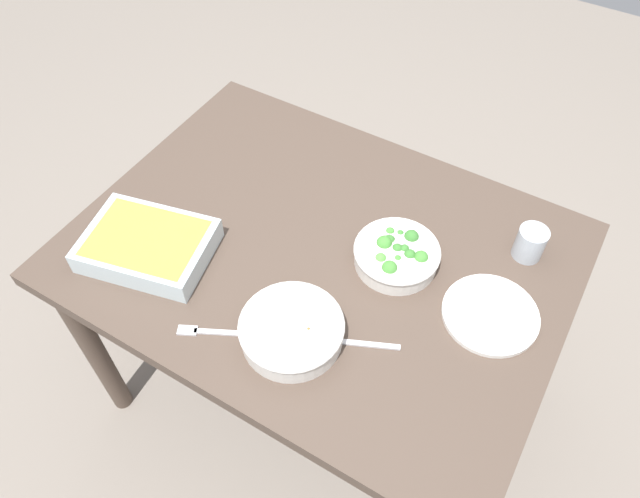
{
  "coord_description": "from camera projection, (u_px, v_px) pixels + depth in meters",
  "views": [
    {
      "loc": [
        0.48,
        -0.81,
        1.9
      ],
      "look_at": [
        0.0,
        0.0,
        0.74
      ],
      "focal_mm": 33.85,
      "sensor_mm": 36.0,
      "label": 1
    }
  ],
  "objects": [
    {
      "name": "dining_table",
      "position": [
        320.0,
        271.0,
        1.57
      ],
      "size": [
        1.2,
        0.9,
        0.74
      ],
      "color": "#4C3D33",
      "rests_on": "ground_plane"
    },
    {
      "name": "stew_bowl",
      "position": [
        292.0,
        330.0,
        1.31
      ],
      "size": [
        0.23,
        0.23,
        0.06
      ],
      "color": "silver",
      "rests_on": "dining_table"
    },
    {
      "name": "ground_plane",
      "position": [
        320.0,
        384.0,
        2.07
      ],
      "size": [
        6.0,
        6.0,
        0.0
      ],
      "primitive_type": "plane",
      "color": "slate"
    },
    {
      "name": "fork_on_table",
      "position": [
        211.0,
        332.0,
        1.34
      ],
      "size": [
        0.17,
        0.1,
        0.01
      ],
      "color": "silver",
      "rests_on": "dining_table"
    },
    {
      "name": "baking_dish",
      "position": [
        148.0,
        245.0,
        1.46
      ],
      "size": [
        0.34,
        0.28,
        0.06
      ],
      "color": "silver",
      "rests_on": "dining_table"
    },
    {
      "name": "drink_cup",
      "position": [
        530.0,
        244.0,
        1.46
      ],
      "size": [
        0.07,
        0.07,
        0.08
      ],
      "color": "#B2BCC6",
      "rests_on": "dining_table"
    },
    {
      "name": "side_plate",
      "position": [
        490.0,
        314.0,
        1.37
      ],
      "size": [
        0.22,
        0.22,
        0.01
      ],
      "primitive_type": "cylinder",
      "color": "white",
      "rests_on": "dining_table"
    },
    {
      "name": "broccoli_bowl",
      "position": [
        397.0,
        254.0,
        1.45
      ],
      "size": [
        0.21,
        0.21,
        0.07
      ],
      "color": "silver",
      "rests_on": "dining_table"
    },
    {
      "name": "spoon_by_stew",
      "position": [
        349.0,
        342.0,
        1.32
      ],
      "size": [
        0.17,
        0.09,
        0.01
      ],
      "color": "silver",
      "rests_on": "dining_table"
    }
  ]
}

